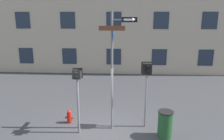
% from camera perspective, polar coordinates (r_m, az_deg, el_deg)
% --- Properties ---
extents(ground_plane, '(60.00, 60.00, 0.00)m').
position_cam_1_polar(ground_plane, '(8.91, -2.63, -15.76)').
color(ground_plane, '#38383A').
extents(street_sign_pole, '(1.37, 0.90, 4.58)m').
position_cam_1_polar(street_sign_pole, '(8.15, 0.50, 2.04)').
color(street_sign_pole, slate).
rests_on(street_sign_pole, ground_plane).
extents(pedestrian_signal_left, '(0.37, 0.40, 2.55)m').
position_cam_1_polar(pedestrian_signal_left, '(8.12, -9.06, -3.68)').
color(pedestrian_signal_left, slate).
rests_on(pedestrian_signal_left, ground_plane).
extents(pedestrian_signal_right, '(0.42, 0.40, 2.69)m').
position_cam_1_polar(pedestrian_signal_right, '(8.54, 9.06, -1.60)').
color(pedestrian_signal_right, slate).
rests_on(pedestrian_signal_right, ground_plane).
extents(fire_hydrant, '(0.36, 0.20, 0.57)m').
position_cam_1_polar(fire_hydrant, '(9.58, -11.09, -11.89)').
color(fire_hydrant, red).
rests_on(fire_hydrant, ground_plane).
extents(trash_bin, '(0.57, 0.57, 1.03)m').
position_cam_1_polar(trash_bin, '(8.55, 13.71, -13.59)').
color(trash_bin, '#1E4723').
rests_on(trash_bin, ground_plane).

